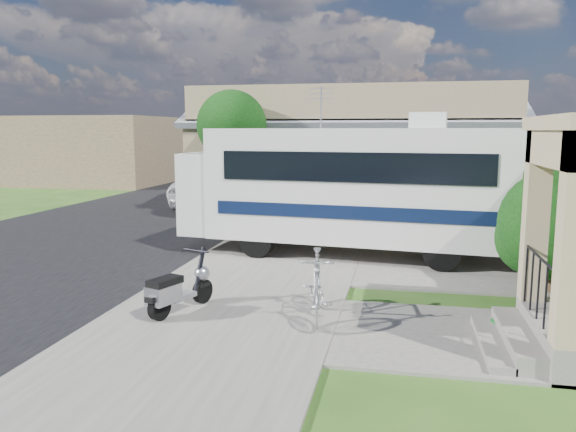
% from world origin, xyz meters
% --- Properties ---
extents(ground, '(120.00, 120.00, 0.00)m').
position_xyz_m(ground, '(0.00, 0.00, 0.00)').
color(ground, '#1F4913').
extents(street_slab, '(9.00, 80.00, 0.02)m').
position_xyz_m(street_slab, '(-7.50, 10.00, 0.01)').
color(street_slab, black).
rests_on(street_slab, ground).
extents(sidewalk_slab, '(4.00, 80.00, 0.06)m').
position_xyz_m(sidewalk_slab, '(-1.00, 10.00, 0.03)').
color(sidewalk_slab, '#5F5C55').
rests_on(sidewalk_slab, ground).
extents(driveway_slab, '(7.00, 6.00, 0.05)m').
position_xyz_m(driveway_slab, '(1.50, 4.50, 0.03)').
color(driveway_slab, '#5F5C55').
rests_on(driveway_slab, ground).
extents(walk_slab, '(4.00, 3.00, 0.05)m').
position_xyz_m(walk_slab, '(3.00, -1.00, 0.03)').
color(walk_slab, '#5F5C55').
rests_on(walk_slab, ground).
extents(warehouse, '(12.50, 8.40, 5.04)m').
position_xyz_m(warehouse, '(0.00, 13.97, 1.99)').
color(warehouse, '#836E52').
rests_on(warehouse, ground).
extents(distant_bldg_far, '(10.00, 8.00, 4.00)m').
position_xyz_m(distant_bldg_far, '(-17.00, 22.00, 2.00)').
color(distant_bldg_far, brown).
rests_on(distant_bldg_far, ground).
extents(distant_bldg_near, '(8.00, 7.00, 3.20)m').
position_xyz_m(distant_bldg_near, '(-15.00, 34.00, 1.60)').
color(distant_bldg_near, '#836E52').
rests_on(distant_bldg_near, ground).
extents(street_tree_a, '(2.44, 2.40, 4.58)m').
position_xyz_m(street_tree_a, '(-3.70, 9.05, 3.25)').
color(street_tree_a, black).
rests_on(street_tree_a, ground).
extents(street_tree_b, '(2.44, 2.40, 4.73)m').
position_xyz_m(street_tree_b, '(-3.70, 19.05, 3.39)').
color(street_tree_b, black).
rests_on(street_tree_b, ground).
extents(street_tree_c, '(2.44, 2.40, 4.42)m').
position_xyz_m(street_tree_c, '(-3.70, 28.05, 3.10)').
color(street_tree_c, black).
rests_on(street_tree_c, ground).
extents(motorhome, '(8.53, 3.45, 4.26)m').
position_xyz_m(motorhome, '(0.65, 4.60, 1.83)').
color(motorhome, beige).
rests_on(motorhome, ground).
extents(shrub, '(2.37, 2.26, 2.91)m').
position_xyz_m(shrub, '(4.98, 1.91, 1.49)').
color(shrub, black).
rests_on(shrub, ground).
extents(scooter, '(0.81, 1.54, 1.05)m').
position_xyz_m(scooter, '(-1.77, -0.85, 0.47)').
color(scooter, black).
rests_on(scooter, ground).
extents(bicycle, '(0.81, 1.95, 1.14)m').
position_xyz_m(bicycle, '(0.64, -0.61, 0.57)').
color(bicycle, '#9E9DA5').
rests_on(bicycle, ground).
extents(pickup_truck, '(2.90, 5.61, 1.51)m').
position_xyz_m(pickup_truck, '(-5.73, 13.30, 0.76)').
color(pickup_truck, white).
rests_on(pickup_truck, ground).
extents(van, '(3.18, 6.55, 1.84)m').
position_xyz_m(van, '(-6.44, 19.54, 0.92)').
color(van, white).
rests_on(van, ground).
extents(garden_hose, '(0.35, 0.35, 0.16)m').
position_xyz_m(garden_hose, '(3.62, -0.53, 0.08)').
color(garden_hose, '#156A23').
rests_on(garden_hose, ground).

